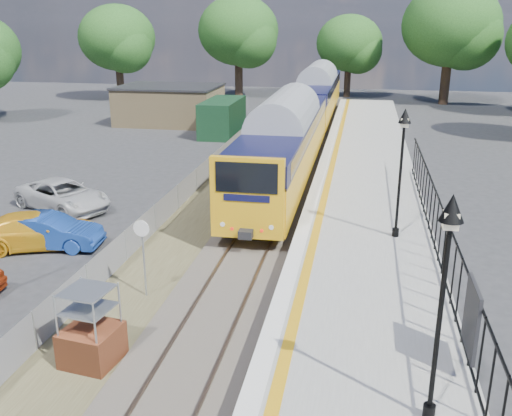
% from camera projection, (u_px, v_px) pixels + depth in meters
% --- Properties ---
extents(ground, '(120.00, 120.00, 0.00)m').
position_uv_depth(ground, '(211.00, 328.00, 16.16)').
color(ground, '#2D2D30').
rests_on(ground, ground).
extents(track_bed, '(5.90, 80.00, 0.29)m').
position_uv_depth(track_bed, '(257.00, 215.00, 25.24)').
color(track_bed, '#473F38').
rests_on(track_bed, ground).
extents(platform, '(5.00, 70.00, 0.90)m').
position_uv_depth(platform, '(364.00, 227.00, 22.75)').
color(platform, gray).
rests_on(platform, ground).
extents(platform_edge, '(0.90, 70.00, 0.01)m').
position_uv_depth(platform_edge, '(313.00, 213.00, 22.97)').
color(platform_edge, silver).
rests_on(platform_edge, platform).
extents(victorian_lamp_south, '(0.44, 0.44, 4.60)m').
position_uv_depth(victorian_lamp_south, '(446.00, 258.00, 10.12)').
color(victorian_lamp_south, black).
rests_on(victorian_lamp_south, platform).
extents(victorian_lamp_north, '(0.44, 0.44, 4.60)m').
position_uv_depth(victorian_lamp_north, '(403.00, 143.00, 19.48)').
color(victorian_lamp_north, black).
rests_on(victorian_lamp_north, platform).
extents(palisade_fence, '(0.12, 26.00, 2.00)m').
position_uv_depth(palisade_fence, '(447.00, 255.00, 16.53)').
color(palisade_fence, black).
rests_on(palisade_fence, platform).
extents(wire_fence, '(0.06, 52.00, 1.20)m').
position_uv_depth(wire_fence, '(191.00, 185.00, 27.90)').
color(wire_fence, '#999EA3').
rests_on(wire_fence, ground).
extents(outbuilding, '(10.80, 10.10, 3.12)m').
position_uv_depth(outbuilding, '(180.00, 107.00, 46.70)').
color(outbuilding, tan).
rests_on(outbuilding, ground).
extents(tree_line, '(56.80, 43.80, 11.88)m').
position_uv_depth(tree_line, '(340.00, 39.00, 53.02)').
color(tree_line, '#332319').
rests_on(tree_line, ground).
extents(train, '(2.82, 40.83, 3.51)m').
position_uv_depth(train, '(306.00, 110.00, 39.37)').
color(train, gold).
rests_on(train, ground).
extents(brick_plinth, '(1.46, 1.46, 2.09)m').
position_uv_depth(brick_plinth, '(90.00, 328.00, 14.23)').
color(brick_plinth, brown).
rests_on(brick_plinth, ground).
extents(speed_sign, '(0.52, 0.11, 2.58)m').
position_uv_depth(speed_sign, '(143.00, 246.00, 17.44)').
color(speed_sign, '#999EA3').
rests_on(speed_sign, ground).
extents(car_blue, '(4.11, 1.73, 1.32)m').
position_uv_depth(car_blue, '(49.00, 231.00, 21.68)').
color(car_blue, navy).
rests_on(car_blue, ground).
extents(car_yellow, '(5.04, 3.52, 1.35)m').
position_uv_depth(car_yellow, '(39.00, 230.00, 21.75)').
color(car_yellow, gold).
rests_on(car_yellow, ground).
extents(car_white, '(5.36, 4.08, 1.35)m').
position_uv_depth(car_white, '(63.00, 195.00, 26.08)').
color(car_white, silver).
rests_on(car_white, ground).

